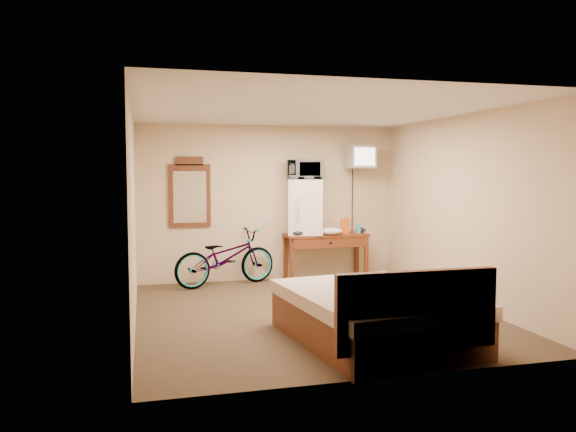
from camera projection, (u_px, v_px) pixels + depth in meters
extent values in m
plane|color=#3F2F1F|center=(310.00, 313.00, 6.98)|extent=(4.60, 4.60, 0.00)
plane|color=silver|center=(311.00, 110.00, 6.79)|extent=(4.60, 4.60, 0.00)
cube|color=#C9B68E|center=(269.00, 203.00, 9.11)|extent=(4.20, 0.04, 2.50)
cube|color=#C9B68E|center=(390.00, 231.00, 4.67)|extent=(4.20, 0.04, 2.50)
cube|color=#C9B68E|center=(133.00, 216.00, 6.36)|extent=(0.04, 4.60, 2.50)
cube|color=#C9B68E|center=(462.00, 210.00, 7.41)|extent=(0.04, 4.60, 2.50)
cube|color=beige|center=(265.00, 223.00, 9.10)|extent=(0.08, 0.01, 0.13)
cube|color=brown|center=(326.00, 235.00, 9.12)|extent=(1.35, 0.54, 0.04)
cube|color=brown|center=(292.00, 261.00, 8.79)|extent=(0.06, 0.06, 0.71)
cube|color=brown|center=(366.00, 258.00, 9.10)|extent=(0.06, 0.06, 0.71)
cube|color=brown|center=(286.00, 257.00, 9.19)|extent=(0.06, 0.06, 0.71)
cube|color=brown|center=(357.00, 255.00, 9.50)|extent=(0.06, 0.06, 0.71)
cube|color=brown|center=(330.00, 243.00, 8.90)|extent=(1.23, 0.06, 0.16)
cube|color=black|center=(331.00, 243.00, 8.89)|extent=(0.05, 0.02, 0.03)
cube|color=white|center=(305.00, 207.00, 9.01)|extent=(0.65, 0.64, 0.88)
cube|color=#A3A49F|center=(310.00, 197.00, 8.74)|extent=(0.54, 0.01, 0.00)
cylinder|color=#A3A49F|center=(298.00, 212.00, 8.71)|extent=(0.02, 0.02, 0.32)
imported|color=white|center=(305.00, 170.00, 8.96)|extent=(0.64, 0.50, 0.32)
cube|color=#D15212|center=(345.00, 226.00, 9.11)|extent=(0.13, 0.09, 0.25)
cylinder|color=#3E99D2|center=(359.00, 229.00, 9.20)|extent=(0.08, 0.08, 0.14)
ellipsoid|color=white|center=(331.00, 231.00, 8.95)|extent=(0.37, 0.29, 0.12)
ellipsoid|color=black|center=(298.00, 233.00, 8.84)|extent=(0.23, 0.18, 0.09)
ellipsoid|color=black|center=(360.00, 230.00, 9.32)|extent=(0.18, 0.15, 0.08)
cube|color=black|center=(355.00, 163.00, 9.41)|extent=(0.14, 0.02, 0.14)
cylinder|color=black|center=(356.00, 163.00, 9.37)|extent=(0.05, 0.30, 0.05)
cube|color=#A3A49F|center=(361.00, 157.00, 9.15)|extent=(0.44, 0.37, 0.37)
cube|color=white|center=(365.00, 157.00, 8.97)|extent=(0.35, 0.02, 0.28)
cube|color=black|center=(357.00, 157.00, 9.32)|extent=(0.26, 0.02, 0.23)
cube|color=#5B2F1A|center=(190.00, 196.00, 8.75)|extent=(0.65, 0.04, 0.98)
cube|color=#5B2F1A|center=(189.00, 161.00, 8.71)|extent=(0.43, 0.04, 0.14)
cube|color=white|center=(190.00, 197.00, 8.73)|extent=(0.51, 0.01, 0.80)
imported|color=black|center=(225.00, 258.00, 8.64)|extent=(1.76, 1.04, 0.87)
cube|color=#5B2F1A|center=(373.00, 322.00, 5.78)|extent=(1.72, 2.15, 0.40)
cube|color=beige|center=(373.00, 298.00, 5.76)|extent=(1.76, 2.20, 0.14)
cube|color=#5B2F1A|center=(417.00, 311.00, 4.83)|extent=(1.49, 0.08, 0.70)
ellipsoid|color=white|center=(366.00, 302.00, 5.04)|extent=(0.57, 0.35, 0.20)
ellipsoid|color=white|center=(436.00, 297.00, 5.21)|extent=(0.57, 0.35, 0.20)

